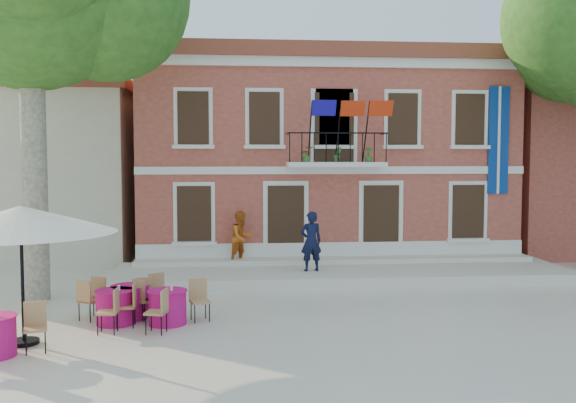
% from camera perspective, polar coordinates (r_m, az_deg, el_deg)
% --- Properties ---
extents(ground, '(90.00, 90.00, 0.00)m').
position_cam_1_polar(ground, '(15.54, 0.27, -9.95)').
color(ground, beige).
rests_on(ground, ground).
extents(main_building, '(13.50, 9.59, 7.50)m').
position_cam_1_polar(main_building, '(25.24, 2.64, 4.07)').
color(main_building, '#B95E42').
rests_on(main_building, ground).
extents(neighbor_west, '(9.40, 9.40, 6.40)m').
position_cam_1_polar(neighbor_west, '(27.24, -22.44, 2.58)').
color(neighbor_west, beige).
rests_on(neighbor_west, ground).
extents(terrace, '(14.00, 3.40, 0.30)m').
position_cam_1_polar(terrace, '(20.04, 4.79, -6.35)').
color(terrace, silver).
rests_on(terrace, ground).
extents(patio_umbrella, '(3.74, 3.74, 2.78)m').
position_cam_1_polar(patio_umbrella, '(13.74, -22.68, -1.53)').
color(patio_umbrella, black).
rests_on(patio_umbrella, ground).
extents(pedestrian_navy, '(0.72, 0.53, 1.81)m').
position_cam_1_polar(pedestrian_navy, '(19.36, 2.06, -3.55)').
color(pedestrian_navy, black).
rests_on(pedestrian_navy, terrace).
extents(pedestrian_orange, '(1.05, 1.02, 1.70)m').
position_cam_1_polar(pedestrian_orange, '(20.72, -4.15, -3.21)').
color(pedestrian_orange, '#CA5D17').
rests_on(pedestrian_orange, terrace).
extents(cafe_table_0, '(1.87, 1.66, 0.95)m').
position_cam_1_polar(cafe_table_0, '(15.03, -15.12, -8.89)').
color(cafe_table_0, '#D4137F').
rests_on(cafe_table_0, ground).
extents(cafe_table_1, '(1.83, 1.79, 0.95)m').
position_cam_1_polar(cafe_table_1, '(14.76, -10.67, -9.06)').
color(cafe_table_1, '#D4137F').
rests_on(cafe_table_1, ground).
extents(cafe_table_3, '(1.87, 1.65, 0.95)m').
position_cam_1_polar(cafe_table_3, '(15.48, -13.86, -8.50)').
color(cafe_table_3, '#D4137F').
rests_on(cafe_table_3, ground).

